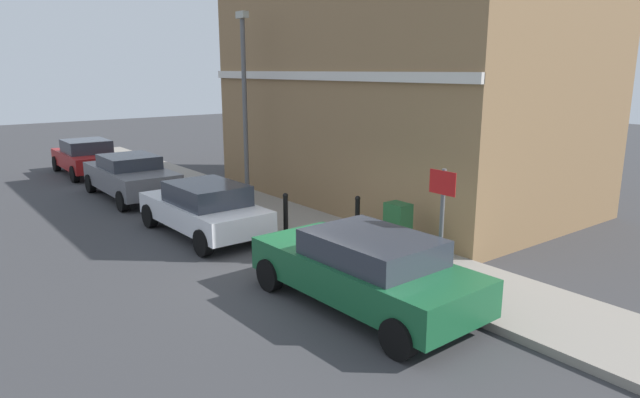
{
  "coord_description": "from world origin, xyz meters",
  "views": [
    {
      "loc": [
        -6.44,
        -9.04,
        4.19
      ],
      "look_at": [
        1.4,
        1.1,
        1.2
      ],
      "focal_mm": 31.2,
      "sensor_mm": 36.0,
      "label": 1
    }
  ],
  "objects": [
    {
      "name": "ground",
      "position": [
        0.0,
        0.0,
        0.0
      ],
      "size": [
        80.0,
        80.0,
        0.0
      ],
      "primitive_type": "plane",
      "color": "#38383A"
    },
    {
      "name": "sidewalk",
      "position": [
        2.05,
        6.0,
        0.07
      ],
      "size": [
        2.3,
        30.0,
        0.15
      ],
      "primitive_type": "cube",
      "color": "gray",
      "rests_on": "ground"
    },
    {
      "name": "corner_building",
      "position": [
        6.55,
        3.62,
        3.53
      ],
      "size": [
        6.8,
        11.25,
        7.06
      ],
      "color": "olive",
      "rests_on": "ground"
    },
    {
      "name": "car_green",
      "position": [
        -0.09,
        -2.14,
        0.75
      ],
      "size": [
        2.07,
        4.53,
        1.4
      ],
      "rotation": [
        0.0,
        0.0,
        1.6
      ],
      "color": "#195933",
      "rests_on": "ground"
    },
    {
      "name": "car_white",
      "position": [
        -0.33,
        3.73,
        0.73
      ],
      "size": [
        1.94,
        4.23,
        1.39
      ],
      "rotation": [
        0.0,
        0.0,
        1.59
      ],
      "color": "silver",
      "rests_on": "ground"
    },
    {
      "name": "car_grey",
      "position": [
        -0.32,
        9.19,
        0.75
      ],
      "size": [
        1.96,
        4.48,
        1.43
      ],
      "rotation": [
        0.0,
        0.0,
        1.56
      ],
      "color": "slate",
      "rests_on": "ground"
    },
    {
      "name": "car_red",
      "position": [
        -0.25,
        14.52,
        0.74
      ],
      "size": [
        2.0,
        4.1,
        1.42
      ],
      "rotation": [
        0.0,
        0.0,
        1.56
      ],
      "color": "maroon",
      "rests_on": "ground"
    },
    {
      "name": "utility_cabinet",
      "position": [
        2.26,
        -0.63,
        0.68
      ],
      "size": [
        0.46,
        0.61,
        1.15
      ],
      "color": "#1E4C28",
      "rests_on": "sidewalk"
    },
    {
      "name": "bollard_near_cabinet",
      "position": [
        2.36,
        0.85,
        0.7
      ],
      "size": [
        0.14,
        0.14,
        1.04
      ],
      "color": "black",
      "rests_on": "sidewalk"
    },
    {
      "name": "bollard_far_kerb",
      "position": [
        1.15,
        2.19,
        0.7
      ],
      "size": [
        0.14,
        0.14,
        1.04
      ],
      "color": "black",
      "rests_on": "sidewalk"
    },
    {
      "name": "street_sign",
      "position": [
        1.35,
        -2.61,
        1.66
      ],
      "size": [
        0.08,
        0.6,
        2.3
      ],
      "color": "#59595B",
      "rests_on": "sidewalk"
    },
    {
      "name": "lamppost",
      "position": [
        2.26,
        5.98,
        3.3
      ],
      "size": [
        0.2,
        0.44,
        5.72
      ],
      "color": "#59595B",
      "rests_on": "sidewalk"
    }
  ]
}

